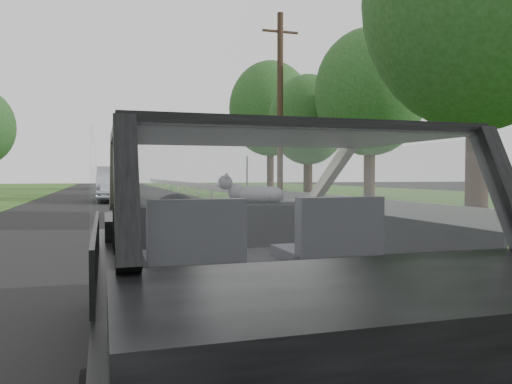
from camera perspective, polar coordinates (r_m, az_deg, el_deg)
ground at (r=3.26m, az=-0.63°, el=-19.90°), size 140.00×140.00×0.00m
subject_car at (r=3.06m, az=-0.64°, el=-7.20°), size 1.80×4.00×1.45m
dashboard at (r=3.64m, az=-3.42°, el=-3.74°), size 1.58×0.45×0.30m
driver_seat at (r=2.67m, az=-7.16°, el=-5.21°), size 0.50×0.72×0.42m
passenger_seat at (r=2.91m, az=8.59°, el=-4.61°), size 0.50×0.72×0.42m
steering_wheel at (r=3.27m, az=-9.03°, el=-3.18°), size 0.36×0.36×0.04m
cat at (r=3.71m, az=0.11°, el=-0.13°), size 0.54×0.28×0.23m
guardrail at (r=13.90m, az=4.72°, el=-0.61°), size 0.05×90.00×0.32m
other_car at (r=23.50m, az=-15.67°, el=0.91°), size 1.96×4.84×1.59m
highway_sign at (r=27.48m, az=-1.04°, el=1.79°), size 0.28×0.88×2.22m
utility_pole at (r=24.14m, az=2.78°, el=9.69°), size 0.30×0.30×8.89m
tree_0 at (r=13.44m, az=24.09°, el=14.54°), size 5.69×5.69×8.34m
tree_1 at (r=23.43m, az=12.88°, el=8.31°), size 6.07×6.07×7.61m
tree_2 at (r=27.45m, az=5.97°, el=6.21°), size 5.22×5.22×6.46m
tree_3 at (r=39.58m, az=1.65°, el=7.38°), size 7.82×7.82×9.84m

